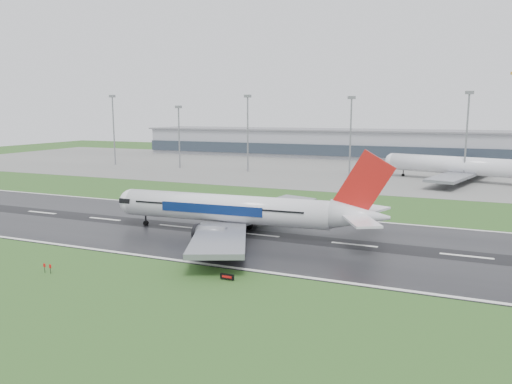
% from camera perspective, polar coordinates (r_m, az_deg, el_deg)
% --- Properties ---
extents(ground, '(520.00, 520.00, 0.00)m').
position_cam_1_polar(ground, '(110.96, -9.29, -4.04)').
color(ground, '#264E1C').
rests_on(ground, ground).
extents(runway, '(400.00, 45.00, 0.10)m').
position_cam_1_polar(runway, '(110.95, -9.29, -4.02)').
color(runway, black).
rests_on(runway, ground).
extents(apron, '(400.00, 130.00, 0.08)m').
position_cam_1_polar(apron, '(225.49, 7.60, 2.80)').
color(apron, slate).
rests_on(apron, ground).
extents(terminal, '(240.00, 36.00, 15.00)m').
position_cam_1_polar(terminal, '(283.05, 10.78, 5.55)').
color(terminal, gray).
rests_on(terminal, ground).
extents(main_airliner, '(62.63, 59.95, 17.61)m').
position_cam_1_polar(main_airliner, '(101.13, -1.51, -0.08)').
color(main_airliner, silver).
rests_on(main_airliner, runway).
extents(parked_airliner, '(77.10, 74.06, 18.61)m').
position_cam_1_polar(parked_airliner, '(195.25, 23.15, 3.88)').
color(parked_airliner, silver).
rests_on(parked_airliner, apron).
extents(runway_sign, '(2.27, 0.96, 1.04)m').
position_cam_1_polar(runway_sign, '(75.61, -3.40, -9.93)').
color(runway_sign, black).
rests_on(runway_sign, ground).
extents(floodmast_0, '(0.64, 0.64, 32.37)m').
position_cam_1_polar(floodmast_0, '(245.57, -16.34, 6.82)').
color(floodmast_0, gray).
rests_on(floodmast_0, ground).
extents(floodmast_1, '(0.64, 0.64, 27.19)m').
position_cam_1_polar(floodmast_1, '(224.78, -9.00, 6.21)').
color(floodmast_1, gray).
rests_on(floodmast_1, ground).
extents(floodmast_2, '(0.64, 0.64, 31.54)m').
position_cam_1_polar(floodmast_2, '(209.02, -0.98, 6.70)').
color(floodmast_2, gray).
rests_on(floodmast_2, ground).
extents(floodmast_3, '(0.64, 0.64, 30.44)m').
position_cam_1_polar(floodmast_3, '(195.80, 11.02, 6.18)').
color(floodmast_3, gray).
rests_on(floodmast_3, ground).
extents(floodmast_4, '(0.64, 0.64, 31.74)m').
position_cam_1_polar(floodmast_4, '(191.91, 23.44, 5.72)').
color(floodmast_4, gray).
rests_on(floodmast_4, ground).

